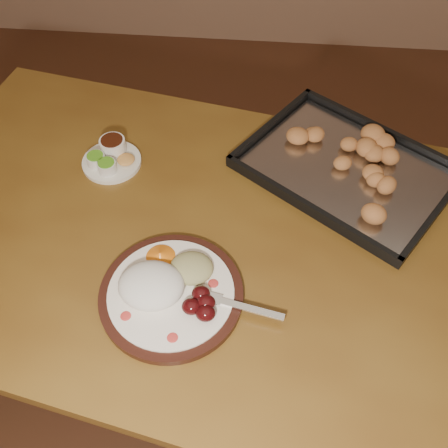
# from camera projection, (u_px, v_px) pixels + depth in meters

# --- Properties ---
(ground) EXTENTS (4.00, 4.00, 0.00)m
(ground) POSITION_uv_depth(u_px,v_px,m) (262.00, 366.00, 1.73)
(ground) COLOR #522C1C
(ground) RESTS_ON ground
(dining_table) EXTENTS (1.65, 1.17, 0.75)m
(dining_table) POSITION_uv_depth(u_px,v_px,m) (205.00, 257.00, 1.22)
(dining_table) COLOR brown
(dining_table) RESTS_ON ground
(dinner_plate) EXTENTS (0.39, 0.30, 0.07)m
(dinner_plate) POSITION_uv_depth(u_px,v_px,m) (169.00, 289.00, 1.03)
(dinner_plate) COLOR black
(dinner_plate) RESTS_ON dining_table
(condiment_saucer) EXTENTS (0.15, 0.15, 0.05)m
(condiment_saucer) POSITION_uv_depth(u_px,v_px,m) (111.00, 157.00, 1.27)
(condiment_saucer) COLOR white
(condiment_saucer) RESTS_ON dining_table
(baking_tray) EXTENTS (0.61, 0.58, 0.05)m
(baking_tray) POSITION_uv_depth(u_px,v_px,m) (347.00, 167.00, 1.25)
(baking_tray) COLOR black
(baking_tray) RESTS_ON dining_table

